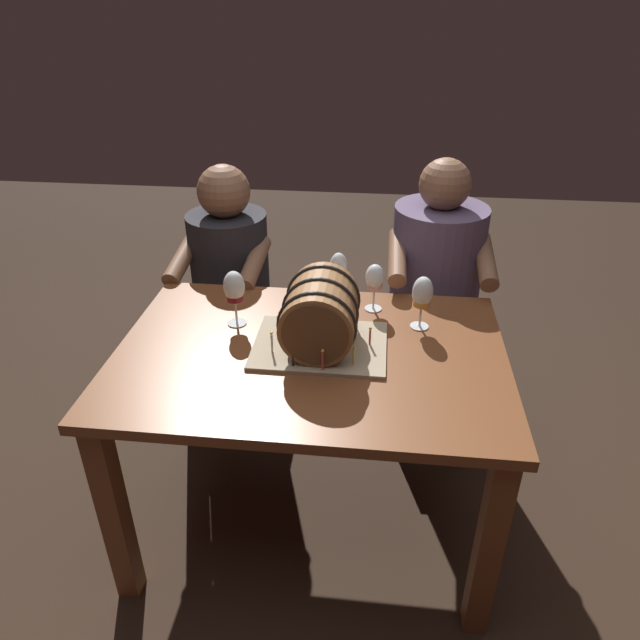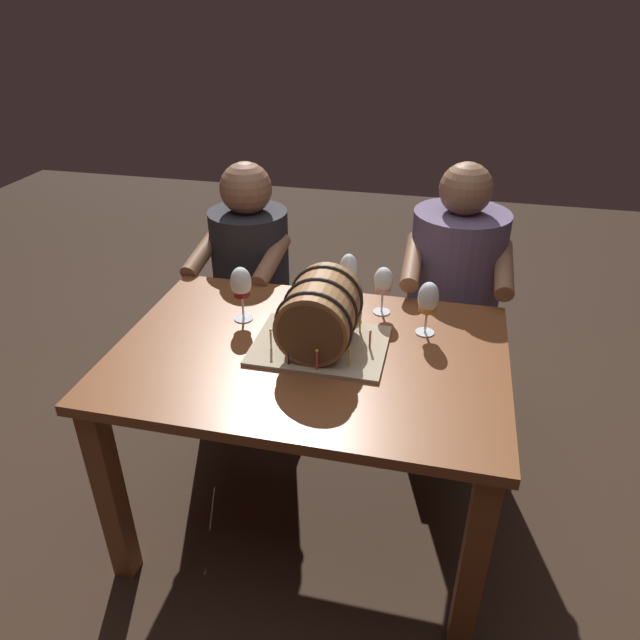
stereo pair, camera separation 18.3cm
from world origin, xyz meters
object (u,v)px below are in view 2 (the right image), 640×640
(dining_table, at_px, (310,381))
(wine_glass_red, at_px, (241,285))
(wine_glass_empty, at_px, (348,271))
(person_seated_left, at_px, (253,298))
(person_seated_right, at_px, (450,311))
(wine_glass_amber, at_px, (428,300))
(wine_glass_rose, at_px, (383,282))
(barrel_cake, at_px, (320,316))

(dining_table, xyz_separation_m, wine_glass_red, (-0.27, 0.15, 0.25))
(wine_glass_empty, height_order, person_seated_left, person_seated_left)
(dining_table, height_order, wine_glass_empty, wine_glass_empty)
(person_seated_right, bearing_deg, wine_glass_amber, -99.85)
(wine_glass_rose, bearing_deg, wine_glass_red, -161.40)
(barrel_cake, relative_size, wine_glass_red, 2.15)
(dining_table, distance_m, wine_glass_red, 0.40)
(wine_glass_empty, relative_size, wine_glass_rose, 1.10)
(dining_table, height_order, wine_glass_rose, wine_glass_rose)
(person_seated_left, bearing_deg, barrel_cake, -54.91)
(dining_table, relative_size, wine_glass_red, 6.29)
(person_seated_right, bearing_deg, wine_glass_red, -142.38)
(person_seated_right, bearing_deg, person_seated_left, -179.97)
(wine_glass_red, height_order, wine_glass_rose, wine_glass_red)
(wine_glass_red, xyz_separation_m, wine_glass_amber, (0.62, 0.05, -0.01))
(wine_glass_amber, distance_m, person_seated_left, 0.99)
(dining_table, xyz_separation_m, person_seated_left, (-0.44, 0.69, -0.10))
(wine_glass_red, distance_m, wine_glass_empty, 0.39)
(wine_glass_rose, bearing_deg, dining_table, -122.24)
(dining_table, distance_m, wine_glass_rose, 0.43)
(dining_table, distance_m, wine_glass_amber, 0.47)
(dining_table, bearing_deg, wine_glass_rose, 57.76)
(wine_glass_amber, bearing_deg, dining_table, -151.12)
(wine_glass_red, height_order, person_seated_right, person_seated_right)
(wine_glass_empty, distance_m, person_seated_right, 0.60)
(dining_table, bearing_deg, person_seated_right, 57.73)
(person_seated_right, bearing_deg, wine_glass_rose, -122.29)
(wine_glass_empty, distance_m, wine_glass_rose, 0.14)
(wine_glass_rose, height_order, person_seated_left, person_seated_left)
(wine_glass_red, distance_m, person_seated_right, 0.95)
(person_seated_left, xyz_separation_m, person_seated_right, (0.88, 0.00, 0.04))
(barrel_cake, height_order, wine_glass_amber, barrel_cake)
(barrel_cake, height_order, wine_glass_red, barrel_cake)
(person_seated_right, bearing_deg, dining_table, -122.27)
(wine_glass_empty, distance_m, person_seated_left, 0.70)
(wine_glass_empty, xyz_separation_m, wine_glass_rose, (0.13, -0.05, -0.01))
(barrel_cake, height_order, person_seated_right, person_seated_right)
(barrel_cake, xyz_separation_m, wine_glass_red, (-0.30, 0.12, 0.02))
(dining_table, distance_m, barrel_cake, 0.24)
(barrel_cake, relative_size, wine_glass_rose, 2.43)
(wine_glass_red, bearing_deg, person_seated_left, 106.84)
(barrel_cake, bearing_deg, dining_table, -133.99)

